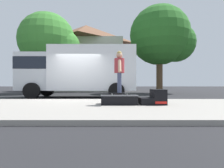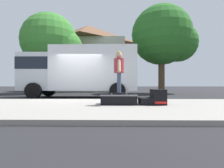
% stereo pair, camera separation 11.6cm
% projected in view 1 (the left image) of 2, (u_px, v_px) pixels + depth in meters
% --- Properties ---
extents(ground_plane, '(140.00, 140.00, 0.00)m').
position_uv_depth(ground_plane, '(75.00, 101.00, 8.92)').
color(ground_plane, black).
extents(sidewalk_slab, '(50.00, 5.00, 0.12)m').
position_uv_depth(sidewalk_slab, '(56.00, 107.00, 5.92)').
color(sidewalk_slab, gray).
rests_on(sidewalk_slab, ground).
extents(skate_box, '(1.21, 0.76, 0.33)m').
position_uv_depth(skate_box, '(119.00, 99.00, 6.15)').
color(skate_box, black).
rests_on(skate_box, sidewalk_slab).
extents(kicker_ramp, '(0.85, 0.76, 0.51)m').
position_uv_depth(kicker_ramp, '(155.00, 98.00, 6.15)').
color(kicker_ramp, black).
rests_on(kicker_ramp, sidewalk_slab).
extents(skateboard, '(0.79, 0.23, 0.07)m').
position_uv_depth(skateboard, '(120.00, 93.00, 6.10)').
color(skateboard, black).
rests_on(skateboard, skate_box).
extents(skater_kid, '(0.34, 0.73, 1.42)m').
position_uv_depth(skater_kid, '(120.00, 68.00, 6.10)').
color(skater_kid, '#3F4766').
rests_on(skater_kid, skateboard).
extents(box_truck, '(6.91, 2.63, 3.05)m').
position_uv_depth(box_truck, '(78.00, 70.00, 11.12)').
color(box_truck, white).
rests_on(box_truck, ground).
extents(street_tree_main, '(5.44, 4.95, 7.22)m').
position_uv_depth(street_tree_main, '(51.00, 42.00, 16.11)').
color(street_tree_main, brown).
rests_on(street_tree_main, ground).
extents(street_tree_neighbour, '(5.88, 5.35, 7.93)m').
position_uv_depth(street_tree_neighbour, '(163.00, 37.00, 16.23)').
color(street_tree_neighbour, brown).
rests_on(street_tree_neighbour, ground).
extents(house_behind, '(9.54, 8.22, 8.40)m').
position_uv_depth(house_behind, '(86.00, 58.00, 22.87)').
color(house_behind, beige).
rests_on(house_behind, ground).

